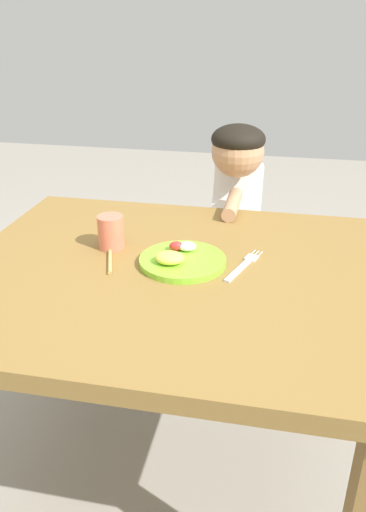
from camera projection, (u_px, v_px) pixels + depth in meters
ground_plane at (173, 473)px, 1.63m from camera, size 8.00×8.00×0.00m
dining_table at (170, 307)px, 1.35m from camera, size 1.10×0.93×0.74m
plate at (181, 260)px, 1.32m from camera, size 0.23×0.23×0.05m
fork at (244, 265)px, 1.31m from camera, size 0.08×0.20×0.01m
spoon at (110, 251)px, 1.38m from camera, size 0.08×0.18×0.02m
drinking_cup at (111, 232)px, 1.40m from camera, size 0.07×0.07×0.09m
person at (236, 233)px, 1.90m from camera, size 0.18×0.40×1.00m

